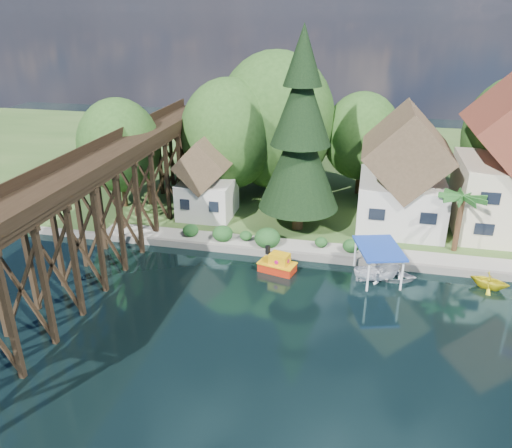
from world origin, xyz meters
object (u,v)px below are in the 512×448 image
object	(u,v)px
boat_canopy	(377,266)
shed	(207,183)
tugboat	(278,264)
house_left	(403,177)
trestle_bridge	(110,197)
conifer	(301,137)
palm_tree	(463,199)
boat_yellow	(490,279)
boat_white_a	(391,274)

from	to	relation	value
boat_canopy	shed	bearing A→B (deg)	151.64
tugboat	boat_canopy	size ratio (longest dim) A/B	0.63
house_left	shed	bearing A→B (deg)	-175.23
trestle_bridge	conifer	bearing A→B (deg)	29.85
palm_tree	boat_canopy	xyz separation A→B (m)	(-6.33, -5.68, -3.84)
boat_canopy	boat_yellow	world-z (taller)	boat_canopy
shed	palm_tree	xyz separation A→B (m)	(22.42, -3.01, 1.23)
palm_tree	boat_yellow	xyz separation A→B (m)	(1.85, -4.98, -4.34)
boat_white_a	boat_canopy	world-z (taller)	boat_canopy
house_left	conifer	world-z (taller)	conifer
palm_tree	house_left	bearing A→B (deg)	134.44
conifer	tugboat	size ratio (longest dim) A/B	5.58
shed	boat_white_a	size ratio (longest dim) A/B	2.11
tugboat	boat_canopy	distance (m)	7.60
tugboat	boat_white_a	bearing A→B (deg)	4.88
house_left	boat_white_a	distance (m)	10.79
palm_tree	boat_white_a	bearing A→B (deg)	-135.22
boat_yellow	trestle_bridge	bearing A→B (deg)	112.39
shed	boat_yellow	world-z (taller)	shed
shed	house_left	bearing A→B (deg)	4.77
trestle_bridge	boat_white_a	world-z (taller)	trestle_bridge
boat_canopy	boat_yellow	distance (m)	8.22
shed	palm_tree	bearing A→B (deg)	-7.64
trestle_bridge	conifer	size ratio (longest dim) A/B	2.51
house_left	palm_tree	world-z (taller)	house_left
shed	tugboat	bearing A→B (deg)	-46.25
tugboat	palm_tree	bearing A→B (deg)	22.95
house_left	boat_white_a	xyz separation A→B (m)	(-0.76, -9.65, -4.75)
conifer	tugboat	distance (m)	11.31
shed	boat_canopy	xyz separation A→B (m)	(16.09, -8.69, -2.61)
palm_tree	boat_white_a	world-z (taller)	palm_tree
boat_canopy	conifer	bearing A→B (deg)	133.95
palm_tree	shed	bearing A→B (deg)	172.36
conifer	boat_yellow	bearing A→B (deg)	-23.62
house_left	boat_white_a	bearing A→B (deg)	-94.51
boat_yellow	boat_canopy	bearing A→B (deg)	114.63
conifer	palm_tree	world-z (taller)	conifer
house_left	tugboat	xyz separation A→B (m)	(-9.48, -10.40, -4.52)
house_left	tugboat	distance (m)	14.78
boat_white_a	boat_canopy	distance (m)	1.51
tugboat	boat_yellow	size ratio (longest dim) A/B	1.17
tugboat	house_left	bearing A→B (deg)	47.63
conifer	tugboat	bearing A→B (deg)	-93.49
boat_white_a	palm_tree	bearing A→B (deg)	-42.02
house_left	shed	world-z (taller)	house_left
conifer	palm_tree	size ratio (longest dim) A/B	3.38
conifer	boat_canopy	world-z (taller)	conifer
shed	boat_white_a	world-z (taller)	shed
conifer	boat_white_a	bearing A→B (deg)	-39.65
trestle_bridge	palm_tree	world-z (taller)	trestle_bridge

